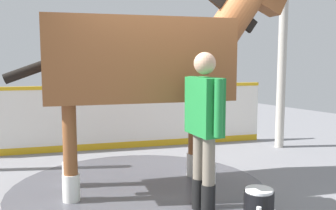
% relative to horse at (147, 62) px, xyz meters
% --- Properties ---
extents(ground_plane, '(16.00, 16.00, 0.02)m').
position_rel_horse_xyz_m(ground_plane, '(-0.06, 0.10, -1.62)').
color(ground_plane, gray).
extents(wet_patch, '(3.28, 3.28, 0.00)m').
position_rel_horse_xyz_m(wet_patch, '(0.12, -0.03, -1.61)').
color(wet_patch, '#4C4C54').
rests_on(wet_patch, ground).
extents(barrier_wall, '(5.58, 1.73, 1.18)m').
position_rel_horse_xyz_m(barrier_wall, '(-0.52, -2.17, -1.06)').
color(barrier_wall, white).
rests_on(barrier_wall, ground).
extents(roof_post_near, '(0.16, 0.16, 2.84)m').
position_rel_horse_xyz_m(roof_post_near, '(-3.18, -0.63, -0.19)').
color(roof_post_near, '#B7B2A8').
rests_on(roof_post_near, ground).
extents(horse, '(3.53, 1.58, 2.78)m').
position_rel_horse_xyz_m(horse, '(0.00, 0.00, 0.00)').
color(horse, brown).
rests_on(horse, ground).
extents(handler, '(0.30, 0.68, 1.71)m').
position_rel_horse_xyz_m(handler, '(-0.10, 1.05, -0.62)').
color(handler, black).
rests_on(handler, ground).
extents(wash_bucket, '(0.31, 0.31, 0.31)m').
position_rel_horse_xyz_m(wash_bucket, '(-0.51, 1.47, -1.46)').
color(wash_bucket, black).
rests_on(wash_bucket, ground).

